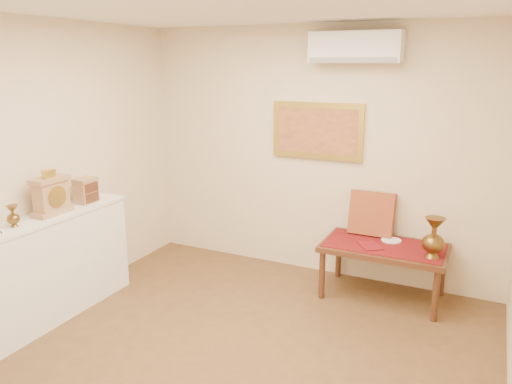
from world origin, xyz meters
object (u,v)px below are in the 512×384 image
Objects in this scene: mantel_clock at (51,195)px; low_table at (384,252)px; display_ledge at (37,273)px; brass_urn_tall at (434,233)px; wooden_chest at (86,190)px.

mantel_clock is 0.34× the size of low_table.
display_ledge is 0.70m from mantel_clock.
brass_urn_tall is 3.61m from display_ledge.
display_ledge is 8.28× the size of wooden_chest.
mantel_clock is (-3.11, -1.52, 0.37)m from brass_urn_tall.
low_table is (-0.46, 0.13, -0.30)m from brass_urn_tall.
mantel_clock is at bearing -153.96° from brass_urn_tall.
wooden_chest is (-3.12, -1.10, 0.31)m from brass_urn_tall.
display_ledge is at bearing -150.81° from brass_urn_tall.
mantel_clock reaches higher than low_table.
display_ledge is at bearing -91.63° from wooden_chest.
wooden_chest reaches higher than display_ledge.
display_ledge reaches higher than low_table.
wooden_chest is at bearing 90.61° from mantel_clock.
wooden_chest is at bearing 88.37° from display_ledge.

